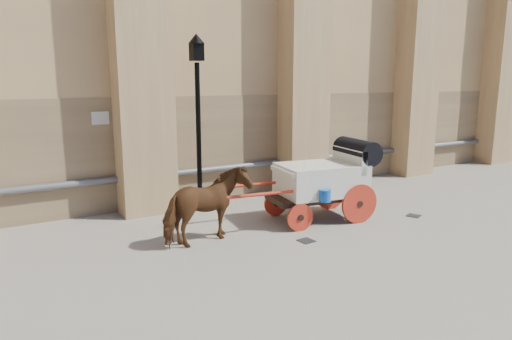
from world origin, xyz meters
TOP-DOWN VIEW (x-y plane):
  - ground at (0.00, 0.00)m, footprint 90.00×90.00m
  - horse at (-0.61, 0.65)m, footprint 2.05×1.23m
  - carriage at (2.71, 0.80)m, footprint 4.62×1.82m
  - street_lamp at (0.34, 3.24)m, footprint 0.43×0.43m
  - drain_grate_near at (1.28, -0.33)m, footprint 0.35×0.35m
  - drain_grate_far at (4.79, -0.22)m, footprint 0.42×0.42m

SIDE VIEW (x-z plane):
  - ground at x=0.00m, z-range 0.00..0.00m
  - drain_grate_near at x=1.28m, z-range 0.00..0.01m
  - drain_grate_far at x=4.79m, z-range 0.00..0.01m
  - horse at x=-0.61m, z-range 0.00..1.61m
  - carriage at x=2.71m, z-range 0.08..2.05m
  - street_lamp at x=0.34m, z-range 0.16..4.76m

